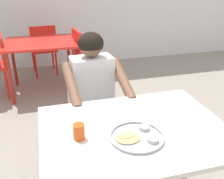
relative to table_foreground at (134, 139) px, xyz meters
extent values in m
cube|color=silver|center=(0.00, 0.00, 0.06)|extent=(1.10, 0.84, 0.03)
cylinder|color=#B2B2B7|center=(-0.49, 0.36, -0.31)|extent=(0.04, 0.04, 0.72)
cylinder|color=#B2B2B7|center=(0.49, 0.36, -0.31)|extent=(0.04, 0.04, 0.72)
cylinder|color=#B7BABF|center=(-0.02, -0.10, 0.08)|extent=(0.31, 0.31, 0.01)
torus|color=#B7BABF|center=(-0.02, -0.10, 0.09)|extent=(0.31, 0.31, 0.01)
cylinder|color=#B2B5BA|center=(0.05, -0.16, 0.09)|extent=(0.06, 0.06, 0.02)
cylinder|color=#9E4714|center=(0.05, -0.16, 0.10)|extent=(0.05, 0.05, 0.01)
cylinder|color=#B2B5BA|center=(0.05, -0.04, 0.09)|extent=(0.06, 0.06, 0.02)
cylinder|color=#C65119|center=(0.05, -0.04, 0.10)|extent=(0.05, 0.05, 0.01)
ellipsoid|color=tan|center=(-0.08, -0.10, 0.09)|extent=(0.14, 0.13, 0.01)
ellipsoid|color=tan|center=(-0.08, -0.08, 0.10)|extent=(0.10, 0.08, 0.01)
cylinder|color=#D84C19|center=(-0.33, -0.02, 0.12)|extent=(0.06, 0.06, 0.09)
cylinder|color=#593319|center=(-0.33, -0.02, 0.15)|extent=(0.05, 0.05, 0.02)
cube|color=silver|center=(-0.10, 0.82, -0.26)|extent=(0.41, 0.42, 0.04)
cube|color=silver|center=(-0.11, 1.00, -0.05)|extent=(0.37, 0.06, 0.38)
cylinder|color=silver|center=(0.06, 0.67, -0.47)|extent=(0.03, 0.03, 0.40)
cylinder|color=silver|center=(-0.25, 0.65, -0.47)|extent=(0.03, 0.03, 0.40)
cylinder|color=silver|center=(0.04, 0.99, -0.47)|extent=(0.03, 0.03, 0.40)
cylinder|color=silver|center=(-0.27, 0.97, -0.47)|extent=(0.03, 0.03, 0.40)
cylinder|color=#292929|center=(0.07, 0.38, -0.46)|extent=(0.10, 0.10, 0.43)
cylinder|color=#292929|center=(0.06, 0.58, -0.20)|extent=(0.14, 0.41, 0.12)
cylinder|color=#292929|center=(-0.23, 0.36, -0.46)|extent=(0.10, 0.10, 0.43)
cylinder|color=#292929|center=(-0.24, 0.56, -0.20)|extent=(0.14, 0.41, 0.12)
cube|color=silver|center=(-0.10, 0.77, 0.05)|extent=(0.35, 0.22, 0.49)
cylinder|color=brown|center=(0.11, 0.60, 0.14)|extent=(0.10, 0.46, 0.25)
cylinder|color=brown|center=(-0.30, 0.58, 0.14)|extent=(0.10, 0.46, 0.25)
sphere|color=brown|center=(-0.10, 0.77, 0.39)|extent=(0.19, 0.19, 0.19)
ellipsoid|color=black|center=(-0.10, 0.77, 0.41)|extent=(0.21, 0.20, 0.18)
cube|color=red|center=(-0.51, 2.37, 0.05)|extent=(0.94, 0.78, 0.03)
cylinder|color=#AD1E18|center=(-0.92, 2.03, -0.32)|extent=(0.04, 0.04, 0.70)
cylinder|color=#AD1E18|center=(-0.10, 2.03, -0.32)|extent=(0.04, 0.04, 0.70)
cylinder|color=#AD1E18|center=(-0.92, 2.70, -0.32)|extent=(0.04, 0.04, 0.70)
cylinder|color=#AD1E18|center=(-0.10, 2.70, -0.32)|extent=(0.04, 0.04, 0.70)
cube|color=red|center=(-0.99, 2.37, -0.02)|extent=(0.08, 0.39, 0.38)
cylinder|color=red|center=(-1.00, 2.20, -0.46)|extent=(0.03, 0.03, 0.43)
cylinder|color=red|center=(-1.04, 2.53, -0.46)|extent=(0.03, 0.03, 0.43)
cube|color=red|center=(0.17, 2.34, -0.24)|extent=(0.43, 0.46, 0.04)
cube|color=red|center=(-0.01, 2.32, -0.01)|extent=(0.08, 0.40, 0.42)
cylinder|color=red|center=(0.30, 2.53, -0.47)|extent=(0.03, 0.03, 0.41)
cylinder|color=red|center=(0.34, 2.19, -0.47)|extent=(0.03, 0.03, 0.41)
cylinder|color=red|center=(-0.01, 2.49, -0.47)|extent=(0.03, 0.03, 0.41)
cylinder|color=red|center=(0.03, 2.16, -0.47)|extent=(0.03, 0.03, 0.41)
cube|color=red|center=(-0.47, 3.10, -0.24)|extent=(0.45, 0.47, 0.04)
cube|color=red|center=(-0.45, 2.90, -0.03)|extent=(0.39, 0.08, 0.39)
cylinder|color=red|center=(-0.65, 3.26, -0.46)|extent=(0.03, 0.03, 0.41)
cylinder|color=red|center=(-0.32, 3.29, -0.46)|extent=(0.03, 0.03, 0.41)
cylinder|color=red|center=(-0.62, 2.91, -0.46)|extent=(0.03, 0.03, 0.41)
cylinder|color=red|center=(-0.29, 2.94, -0.46)|extent=(0.03, 0.03, 0.41)
camera|label=1|loc=(-0.47, -1.22, 0.92)|focal=41.41mm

